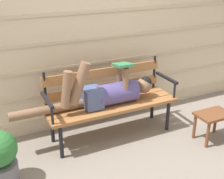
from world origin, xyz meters
TOP-DOWN VIEW (x-y plane):
  - ground_plane at (0.00, 0.00)m, footprint 12.00×12.00m
  - house_siding at (0.00, 0.59)m, footprint 4.89×0.08m
  - park_bench at (-0.00, 0.16)m, footprint 1.56×0.47m
  - reclining_person at (-0.08, 0.09)m, footprint 1.69×0.26m
  - footstool at (1.03, -0.50)m, footprint 0.41×0.28m
  - potted_plant at (-1.32, -0.25)m, footprint 0.34×0.34m

SIDE VIEW (x-z plane):
  - ground_plane at x=0.00m, z-range 0.00..0.00m
  - footstool at x=1.03m, z-range 0.10..0.45m
  - potted_plant at x=-1.32m, z-range 0.01..0.58m
  - park_bench at x=0.00m, z-range 0.04..0.90m
  - reclining_person at x=-0.08m, z-range 0.30..0.88m
  - house_siding at x=0.00m, z-range 0.00..2.22m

